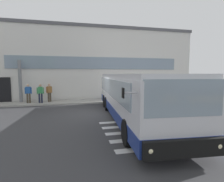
{
  "coord_description": "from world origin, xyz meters",
  "views": [
    {
      "loc": [
        -1.57,
        -11.54,
        2.69
      ],
      "look_at": [
        1.12,
        0.22,
        1.5
      ],
      "focal_mm": 27.56,
      "sensor_mm": 36.0,
      "label": 1
    }
  ],
  "objects_px": {
    "passenger_near_column": "(28,92)",
    "safety_bollard_yellow": "(129,98)",
    "passenger_by_doorway": "(40,92)",
    "entry_support_column": "(20,81)",
    "bus_main_foreground": "(131,97)",
    "passenger_at_curb_edge": "(49,91)"
  },
  "relations": [
    {
      "from": "entry_support_column",
      "to": "passenger_by_doorway",
      "type": "relative_size",
      "value": 2.26
    },
    {
      "from": "bus_main_foreground",
      "to": "passenger_by_doorway",
      "type": "xyz_separation_m",
      "value": [
        -6.24,
        6.31,
        -0.26
      ]
    },
    {
      "from": "safety_bollard_yellow",
      "to": "bus_main_foreground",
      "type": "bearing_deg",
      "value": -107.03
    },
    {
      "from": "bus_main_foreground",
      "to": "passenger_by_doorway",
      "type": "distance_m",
      "value": 8.88
    },
    {
      "from": "bus_main_foreground",
      "to": "safety_bollard_yellow",
      "type": "xyz_separation_m",
      "value": [
        1.66,
        5.4,
        -0.89
      ]
    },
    {
      "from": "entry_support_column",
      "to": "passenger_near_column",
      "type": "distance_m",
      "value": 1.43
    },
    {
      "from": "passenger_by_doorway",
      "to": "passenger_near_column",
      "type": "bearing_deg",
      "value": 169.22
    },
    {
      "from": "bus_main_foreground",
      "to": "safety_bollard_yellow",
      "type": "bearing_deg",
      "value": 72.97
    },
    {
      "from": "passenger_by_doorway",
      "to": "passenger_at_curb_edge",
      "type": "height_order",
      "value": "same"
    },
    {
      "from": "passenger_by_doorway",
      "to": "entry_support_column",
      "type": "bearing_deg",
      "value": 154.03
    },
    {
      "from": "passenger_by_doorway",
      "to": "safety_bollard_yellow",
      "type": "distance_m",
      "value": 7.97
    },
    {
      "from": "bus_main_foreground",
      "to": "passenger_at_curb_edge",
      "type": "distance_m",
      "value": 8.83
    },
    {
      "from": "passenger_by_doorway",
      "to": "safety_bollard_yellow",
      "type": "bearing_deg",
      "value": -6.58
    },
    {
      "from": "safety_bollard_yellow",
      "to": "passenger_near_column",
      "type": "bearing_deg",
      "value": 172.93
    },
    {
      "from": "passenger_by_doorway",
      "to": "safety_bollard_yellow",
      "type": "relative_size",
      "value": 1.86
    },
    {
      "from": "passenger_by_doorway",
      "to": "bus_main_foreground",
      "type": "bearing_deg",
      "value": -45.35
    },
    {
      "from": "entry_support_column",
      "to": "safety_bollard_yellow",
      "type": "bearing_deg",
      "value": -10.49
    },
    {
      "from": "passenger_near_column",
      "to": "entry_support_column",
      "type": "bearing_deg",
      "value": 139.06
    },
    {
      "from": "entry_support_column",
      "to": "passenger_at_curb_edge",
      "type": "relative_size",
      "value": 2.26
    },
    {
      "from": "bus_main_foreground",
      "to": "passenger_at_curb_edge",
      "type": "height_order",
      "value": "bus_main_foreground"
    },
    {
      "from": "passenger_near_column",
      "to": "safety_bollard_yellow",
      "type": "height_order",
      "value": "passenger_near_column"
    },
    {
      "from": "bus_main_foreground",
      "to": "passenger_near_column",
      "type": "distance_m",
      "value": 9.76
    }
  ]
}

